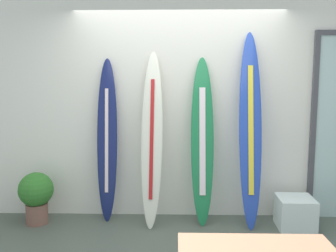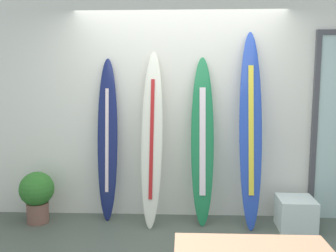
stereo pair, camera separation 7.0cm
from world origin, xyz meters
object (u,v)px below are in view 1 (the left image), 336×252
Objects in this scene: surfboard_ivory at (152,139)px; display_block_left at (295,213)px; surfboard_navy at (107,140)px; surfboard_emerald at (202,143)px; surfboard_cobalt at (250,131)px; potted_plant at (36,194)px; bench at (254,251)px.

display_block_left is (1.64, -0.12, -0.83)m from surfboard_ivory.
surfboard_navy is 0.99× the size of surfboard_emerald.
surfboard_navy reaches higher than display_block_left.
surfboard_cobalt is 2.60m from potted_plant.
surfboard_cobalt is at bearing 1.08° from potted_plant.
surfboard_ivory reaches higher than potted_plant.
bench is at bearing -33.31° from potted_plant.
display_block_left is at bearing -8.77° from surfboard_emerald.
surfboard_cobalt is (0.54, -0.06, 0.15)m from surfboard_emerald.
surfboard_ivory is at bearing 119.80° from bench.
potted_plant is at bearing -169.10° from surfboard_navy.
surfboard_ivory is 1.13m from surfboard_cobalt.
bench is (2.23, -1.47, 0.06)m from potted_plant.
surfboard_ivory is at bearing -10.64° from surfboard_navy.
display_block_left is (2.18, -0.22, -0.79)m from surfboard_navy.
surfboard_navy is at bearing 174.28° from display_block_left.
surfboard_cobalt reaches higher than surfboard_emerald.
potted_plant is at bearing -178.92° from surfboard_cobalt.
surfboard_ivory reaches higher than display_block_left.
surfboard_cobalt is 5.40× the size of display_block_left.
potted_plant is 0.53× the size of bench.
surfboard_navy is 4.68× the size of display_block_left.
surfboard_ivory reaches higher than surfboard_emerald.
surfboard_ivory is at bearing -175.54° from surfboard_emerald.
surfboard_cobalt is (1.67, -0.11, 0.14)m from surfboard_navy.
surfboard_ivory is 1.76× the size of bench.
potted_plant reaches higher than bench.
surfboard_navy is 1.68m from surfboard_cobalt.
surfboard_navy reaches higher than bench.
surfboard_emerald reaches higher than surfboard_navy.
potted_plant is at bearing 178.84° from display_block_left.
surfboard_ivory is 1.85m from bench.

